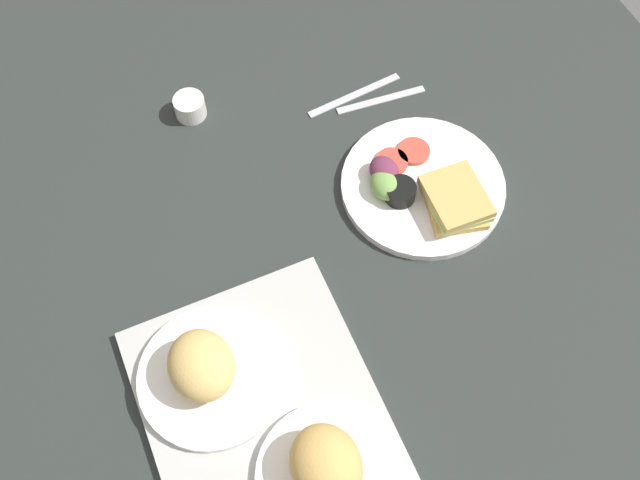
% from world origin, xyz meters
% --- Properties ---
extents(ground_plane, '(1.90, 1.50, 0.03)m').
position_xyz_m(ground_plane, '(0.00, 0.00, -0.01)').
color(ground_plane, '#282D2B').
extents(serving_tray, '(0.45, 0.33, 0.02)m').
position_xyz_m(serving_tray, '(-0.21, 0.21, 0.01)').
color(serving_tray, '#B2B2AD').
rests_on(serving_tray, ground_plane).
extents(bread_plate_near, '(0.21, 0.21, 0.09)m').
position_xyz_m(bread_plate_near, '(-0.31, 0.17, 0.05)').
color(bread_plate_near, white).
rests_on(bread_plate_near, serving_tray).
extents(bread_plate_far, '(0.22, 0.22, 0.09)m').
position_xyz_m(bread_plate_far, '(-0.11, 0.27, 0.05)').
color(bread_plate_far, white).
rests_on(bread_plate_far, serving_tray).
extents(plate_with_salad, '(0.28, 0.28, 0.05)m').
position_xyz_m(plate_with_salad, '(0.05, -0.18, 0.02)').
color(plate_with_salad, white).
rests_on(plate_with_salad, ground_plane).
extents(espresso_cup, '(0.06, 0.06, 0.04)m').
position_xyz_m(espresso_cup, '(0.37, 0.13, 0.02)').
color(espresso_cup, silver).
rests_on(espresso_cup, ground_plane).
extents(fork, '(0.03, 0.17, 0.01)m').
position_xyz_m(fork, '(0.26, -0.20, 0.00)').
color(fork, '#B7B7BC').
rests_on(fork, ground_plane).
extents(knife, '(0.03, 0.19, 0.01)m').
position_xyz_m(knife, '(0.29, -0.16, 0.00)').
color(knife, '#B7B7BC').
rests_on(knife, ground_plane).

